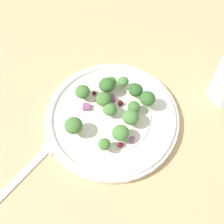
{
  "coord_description": "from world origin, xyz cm",
  "views": [
    {
      "loc": [
        15.94,
        17.56,
        44.69
      ],
      "look_at": [
        -0.94,
        0.56,
        2.7
      ],
      "focal_mm": 46.35,
      "sensor_mm": 36.0,
      "label": 1
    }
  ],
  "objects_px": {
    "broccoli_floret_1": "(107,85)",
    "broccoli_floret_0": "(147,99)",
    "broccoli_floret_2": "(111,82)",
    "fork": "(25,172)",
    "plate": "(112,117)"
  },
  "relations": [
    {
      "from": "broccoli_floret_2",
      "to": "broccoli_floret_1",
      "type": "bearing_deg",
      "value": 19.11
    },
    {
      "from": "broccoli_floret_0",
      "to": "fork",
      "type": "distance_m",
      "value": 0.23
    },
    {
      "from": "broccoli_floret_0",
      "to": "broccoli_floret_1",
      "type": "distance_m",
      "value": 0.07
    },
    {
      "from": "broccoli_floret_1",
      "to": "plate",
      "type": "bearing_deg",
      "value": 55.63
    },
    {
      "from": "fork",
      "to": "plate",
      "type": "bearing_deg",
      "value": 169.73
    },
    {
      "from": "plate",
      "to": "broccoli_floret_0",
      "type": "distance_m",
      "value": 0.07
    },
    {
      "from": "broccoli_floret_1",
      "to": "fork",
      "type": "height_order",
      "value": "broccoli_floret_1"
    },
    {
      "from": "broccoli_floret_1",
      "to": "broccoli_floret_0",
      "type": "bearing_deg",
      "value": 113.0
    },
    {
      "from": "plate",
      "to": "broccoli_floret_2",
      "type": "bearing_deg",
      "value": -132.94
    },
    {
      "from": "broccoli_floret_2",
      "to": "fork",
      "type": "distance_m",
      "value": 0.21
    },
    {
      "from": "broccoli_floret_2",
      "to": "broccoli_floret_0",
      "type": "bearing_deg",
      "value": 100.73
    },
    {
      "from": "plate",
      "to": "broccoli_floret_0",
      "type": "height_order",
      "value": "broccoli_floret_0"
    },
    {
      "from": "fork",
      "to": "broccoli_floret_1",
      "type": "bearing_deg",
      "value": -176.52
    },
    {
      "from": "plate",
      "to": "broccoli_floret_2",
      "type": "height_order",
      "value": "broccoli_floret_2"
    },
    {
      "from": "broccoli_floret_1",
      "to": "fork",
      "type": "bearing_deg",
      "value": 3.48
    }
  ]
}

